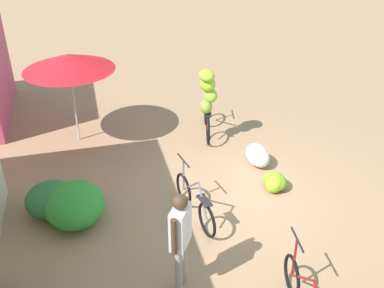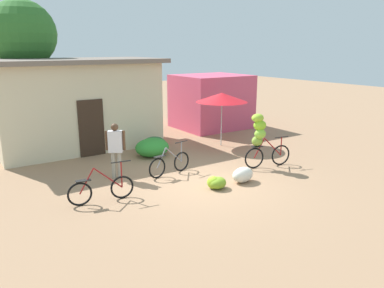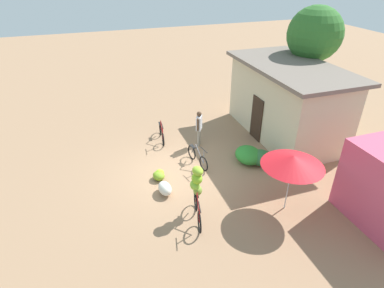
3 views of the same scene
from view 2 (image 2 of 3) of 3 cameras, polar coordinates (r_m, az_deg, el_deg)
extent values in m
plane|color=#9C7757|center=(10.71, 0.98, -6.02)|extent=(60.00, 60.00, 0.00)
cube|color=beige|center=(14.91, -16.99, 5.51)|extent=(5.76, 2.89, 3.18)
cube|color=#72665B|center=(14.76, -17.48, 11.92)|extent=(6.26, 3.39, 0.16)
cube|color=#332319|center=(13.64, -14.99, 2.34)|extent=(0.90, 0.06, 2.00)
cube|color=#D04D6D|center=(18.03, 2.93, 6.46)|extent=(3.20, 2.80, 2.49)
cylinder|color=brown|center=(16.46, -23.45, 6.27)|extent=(0.29, 0.29, 3.48)
sphere|color=#306B29|center=(16.35, -24.35, 14.99)|extent=(2.57, 2.57, 2.57)
ellipsoid|color=#2F8A30|center=(13.32, -6.05, -0.52)|extent=(1.22, 1.04, 0.64)
ellipsoid|color=#2E6837|center=(13.81, -5.74, -0.10)|extent=(0.91, 0.91, 0.58)
cylinder|color=beige|center=(14.61, 4.48, 3.57)|extent=(0.04, 0.04, 1.99)
cone|color=red|center=(14.47, 4.55, 7.06)|extent=(1.97, 1.97, 0.35)
torus|color=black|center=(9.77, -10.55, -6.45)|extent=(0.60, 0.12, 0.60)
torus|color=black|center=(9.56, -16.64, -7.30)|extent=(0.60, 0.12, 0.60)
cylinder|color=maroon|center=(9.49, -15.68, -5.45)|extent=(0.40, 0.08, 0.62)
cylinder|color=maroon|center=(9.59, -12.59, -5.04)|extent=(0.71, 0.12, 0.63)
cylinder|color=black|center=(9.55, -10.73, -2.66)|extent=(0.50, 0.09, 0.03)
cylinder|color=maroon|center=(9.66, -10.64, -4.58)|extent=(0.04, 0.04, 0.67)
cube|color=black|center=(9.46, -16.16, -5.35)|extent=(0.37, 0.18, 0.02)
torus|color=black|center=(11.68, -1.61, -2.66)|extent=(0.62, 0.16, 0.62)
torus|color=black|center=(11.09, -5.29, -3.67)|extent=(0.62, 0.16, 0.62)
cylinder|color=slate|center=(11.10, -4.65, -2.12)|extent=(0.37, 0.10, 0.57)
cylinder|color=slate|center=(11.40, -2.78, -1.65)|extent=(0.65, 0.15, 0.58)
cylinder|color=black|center=(11.51, -1.63, 0.33)|extent=(0.50, 0.12, 0.03)
cylinder|color=slate|center=(11.59, -1.62, -1.18)|extent=(0.04, 0.04, 0.63)
cube|color=black|center=(11.04, -4.94, -1.90)|extent=(0.38, 0.20, 0.02)
torus|color=black|center=(12.59, 13.28, -1.64)|extent=(0.67, 0.20, 0.68)
torus|color=black|center=(12.08, 9.41, -2.13)|extent=(0.67, 0.20, 0.68)
cylinder|color=maroon|center=(12.08, 10.17, -0.63)|extent=(0.37, 0.12, 0.64)
cylinder|color=maroon|center=(12.34, 12.13, -0.41)|extent=(0.66, 0.18, 0.65)
cylinder|color=black|center=(12.44, 13.43, 1.03)|extent=(0.49, 0.14, 0.03)
cylinder|color=maroon|center=(12.52, 13.35, -0.31)|extent=(0.04, 0.04, 0.60)
cube|color=black|center=(12.03, 9.88, -0.40)|extent=(0.38, 0.22, 0.02)
ellipsoid|color=olive|center=(12.03, 9.83, 0.44)|extent=(0.41, 0.36, 0.32)
ellipsoid|color=#88C439|center=(11.92, 10.29, 1.52)|extent=(0.40, 0.33, 0.31)
ellipsoid|color=#88C227|center=(11.92, 10.24, 2.81)|extent=(0.46, 0.38, 0.33)
ellipsoid|color=#93C030|center=(11.87, 9.92, 3.91)|extent=(0.44, 0.36, 0.26)
ellipsoid|color=olive|center=(10.32, 3.91, -5.91)|extent=(0.58, 0.52, 0.32)
ellipsoid|color=#96C528|center=(10.29, 3.27, -5.85)|extent=(0.44, 0.46, 0.35)
ellipsoid|color=silver|center=(10.85, 7.69, -4.64)|extent=(0.74, 0.50, 0.44)
cylinder|color=gray|center=(11.26, -11.82, -3.15)|extent=(0.11, 0.11, 0.80)
cylinder|color=gray|center=(11.23, -10.91, -3.16)|extent=(0.11, 0.11, 0.80)
cube|color=silver|center=(11.05, -11.55, 0.37)|extent=(0.44, 0.38, 0.63)
cylinder|color=#4C3321|center=(11.09, -12.83, 0.52)|extent=(0.08, 0.08, 0.57)
cylinder|color=#4C3321|center=(11.00, -10.28, 0.54)|extent=(0.08, 0.08, 0.57)
sphere|color=#4C3321|center=(10.96, -11.66, 2.52)|extent=(0.22, 0.22, 0.22)
camera|label=1|loc=(11.10, -39.22, 18.68)|focal=42.12mm
camera|label=3|loc=(17.07, 39.41, 23.43)|focal=29.94mm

